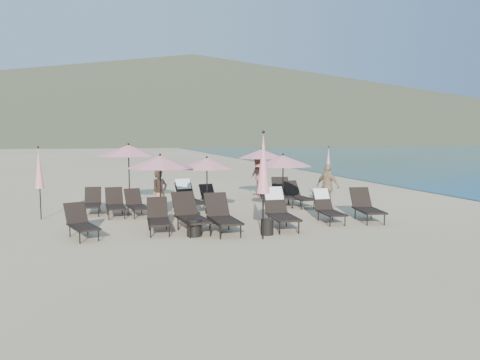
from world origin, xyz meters
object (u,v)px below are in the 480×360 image
object	(u,v)px
lounger_3	(279,209)
umbrella_closed_0	(263,164)
beachgoer_b	(258,177)
lounger_1	(158,217)
lounger_4	(327,207)
umbrella_open_2	(283,161)
lounger_5	(366,206)
side_table_0	(194,228)
lounger_10	(282,193)
umbrella_closed_2	(39,169)
umbrella_open_1	(207,163)
lounger_9	(212,198)
side_table_1	(267,227)
lounger_6	(92,202)
lounger_8	(189,196)
lounger_13	(222,215)
umbrella_open_3	(129,150)
lounger_12	(115,203)
umbrella_open_0	(160,162)
lounger_7	(136,204)
umbrella_open_4	(261,154)
umbrella_closed_1	(328,164)
lounger_2	(190,214)
lounger_0	(81,222)
beachgoer_c	(328,186)
lounger_11	(298,195)
beachgoer_a	(160,193)

from	to	relation	value
lounger_3	umbrella_closed_0	world-z (taller)	umbrella_closed_0
beachgoer_b	lounger_1	bearing A→B (deg)	-40.86
lounger_4	umbrella_open_2	xyz separation A→B (m)	(-1.03, 1.20, 1.41)
lounger_5	side_table_0	size ratio (longest dim) A/B	3.89
lounger_5	lounger_10	distance (m)	4.00
umbrella_closed_2	umbrella_open_1	bearing A→B (deg)	-14.59
lounger_9	side_table_1	world-z (taller)	lounger_9
lounger_6	side_table_0	world-z (taller)	lounger_6
lounger_5	side_table_0	bearing A→B (deg)	-162.13
lounger_8	lounger_10	bearing A→B (deg)	-7.44
lounger_10	lounger_13	distance (m)	5.42
umbrella_closed_2	umbrella_open_3	bearing A→B (deg)	31.43
side_table_1	umbrella_closed_0	bearing A→B (deg)	-122.11
lounger_4	lounger_12	size ratio (longest dim) A/B	1.02
side_table_1	umbrella_open_0	bearing A→B (deg)	139.33
lounger_7	lounger_5	bearing A→B (deg)	-32.77
lounger_7	lounger_13	bearing A→B (deg)	-67.65
lounger_1	lounger_13	size ratio (longest dim) A/B	0.90
lounger_5	umbrella_open_4	size ratio (longest dim) A/B	0.84
umbrella_open_4	side_table_0	xyz separation A→B (m)	(-4.22, -6.25, -1.69)
umbrella_closed_1	lounger_2	bearing A→B (deg)	-150.35
lounger_2	lounger_13	world-z (taller)	lounger_2
lounger_4	lounger_9	distance (m)	4.67
lounger_0	lounger_12	size ratio (longest dim) A/B	1.02
umbrella_closed_0	beachgoer_c	xyz separation A→B (m)	(4.02, 3.99, -1.17)
lounger_0	umbrella_open_4	xyz separation A→B (m)	(7.15, 5.49, 1.52)
lounger_11	beachgoer_b	xyz separation A→B (m)	(-0.48, 3.24, 0.41)
lounger_2	side_table_0	size ratio (longest dim) A/B	4.05
umbrella_closed_2	lounger_6	bearing A→B (deg)	22.78
lounger_10	umbrella_open_2	size ratio (longest dim) A/B	0.90
lounger_7	lounger_6	bearing A→B (deg)	142.99
lounger_3	lounger_8	distance (m)	4.28
lounger_12	umbrella_closed_2	size ratio (longest dim) A/B	0.67
lounger_1	umbrella_open_1	world-z (taller)	umbrella_open_1
lounger_3	umbrella_closed_2	xyz separation A→B (m)	(-6.91, 3.51, 1.11)
lounger_13	side_table_0	xyz separation A→B (m)	(-0.86, -0.28, -0.25)
beachgoer_c	umbrella_open_0	bearing A→B (deg)	74.22
side_table_1	beachgoer_b	bearing A→B (deg)	72.36
lounger_13	side_table_1	xyz separation A→B (m)	(1.11, -0.69, -0.27)
lounger_6	umbrella_open_0	bearing A→B (deg)	-50.61
lounger_11	beachgoer_a	size ratio (longest dim) A/B	1.04
lounger_5	lounger_13	size ratio (longest dim) A/B	1.01
umbrella_open_1	umbrella_closed_1	world-z (taller)	umbrella_closed_1
lounger_7	lounger_13	world-z (taller)	lounger_13
umbrella_open_2	beachgoer_b	xyz separation A→B (m)	(0.93, 5.14, -1.03)
umbrella_closed_1	lounger_11	bearing A→B (deg)	-168.04
lounger_4	lounger_13	bearing A→B (deg)	-165.78
lounger_13	beachgoer_c	size ratio (longest dim) A/B	1.10
lounger_4	lounger_10	bearing A→B (deg)	96.67
lounger_1	umbrella_closed_2	world-z (taller)	umbrella_closed_2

